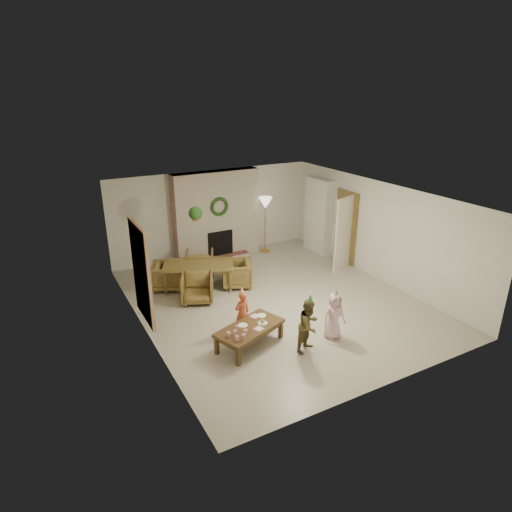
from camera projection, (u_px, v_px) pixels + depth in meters
floor at (276, 301)px, 10.13m from camera, size 7.00×7.00×0.00m
ceiling at (277, 196)px, 9.23m from camera, size 7.00×7.00×0.00m
wall_back at (214, 213)px, 12.55m from camera, size 7.00×0.00×7.00m
wall_front at (392, 320)px, 6.82m from camera, size 7.00×0.00×7.00m
wall_left at (142, 277)px, 8.35m from camera, size 0.00×7.00×7.00m
wall_right at (378, 231)px, 11.02m from camera, size 0.00×7.00×7.00m
fireplace_mass at (217, 215)px, 12.38m from camera, size 2.50×0.40×2.50m
fireplace_hearth at (223, 258)px, 12.53m from camera, size 1.60×0.30×0.12m
fireplace_firebox at (220, 243)px, 12.53m from camera, size 0.75×0.12×0.75m
fireplace_wreath at (220, 207)px, 12.09m from camera, size 0.54×0.10×0.54m
floor_lamp_base at (265, 251)px, 13.22m from camera, size 0.31×0.31×0.03m
floor_lamp_post at (265, 227)px, 12.94m from camera, size 0.03×0.03×1.50m
floor_lamp_shade at (265, 203)px, 12.68m from camera, size 0.40×0.40×0.33m
bookshelf_carcass at (319, 216)px, 12.88m from camera, size 0.30×1.00×2.20m
bookshelf_shelf_a at (317, 236)px, 13.11m from camera, size 0.30×0.92×0.03m
bookshelf_shelf_b at (318, 224)px, 12.96m from camera, size 0.30×0.92×0.03m
bookshelf_shelf_c at (318, 211)px, 12.82m from camera, size 0.30×0.92×0.03m
bookshelf_shelf_d at (319, 197)px, 12.67m from camera, size 0.30×0.92×0.03m
books_row_lower at (320, 234)px, 12.93m from camera, size 0.20×0.40×0.24m
books_row_mid at (316, 219)px, 12.95m from camera, size 0.20×0.44×0.24m
books_row_upper at (320, 207)px, 12.68m from camera, size 0.20×0.36×0.22m
door_frame at (346, 227)px, 12.06m from camera, size 0.05×0.86×2.04m
door_leaf at (344, 234)px, 11.59m from camera, size 0.77×0.32×2.00m
curtain_panel at (141, 273)px, 8.53m from camera, size 0.06×1.20×2.00m
dining_table at (199, 276)px, 10.74m from camera, size 1.95×1.57×0.60m
dining_chair_near at (197, 288)px, 10.03m from camera, size 0.94×0.96×0.66m
dining_chair_far at (200, 263)px, 11.43m from camera, size 0.94×0.96×0.66m
dining_chair_left at (168, 276)px, 10.68m from camera, size 0.96×0.94×0.66m
dining_chair_right at (237, 274)px, 10.80m from camera, size 0.96×0.94×0.66m
hanging_plant_cord at (195, 204)px, 10.00m from camera, size 0.01×0.01×0.70m
hanging_plant_pot at (196, 218)px, 10.13m from camera, size 0.16×0.16×0.12m
hanging_plant_foliage at (195, 213)px, 10.09m from camera, size 0.32×0.32×0.32m
coffee_table_top at (250, 328)px, 8.28m from camera, size 1.50×1.10×0.06m
coffee_table_apron at (250, 331)px, 8.30m from camera, size 1.37×0.97×0.08m
coffee_leg_fl at (238, 357)px, 7.75m from camera, size 0.09×0.09×0.35m
coffee_leg_fr at (281, 330)px, 8.61m from camera, size 0.09×0.09×0.35m
coffee_leg_bl at (217, 346)px, 8.09m from camera, size 0.09×0.09×0.35m
coffee_leg_br at (260, 321)px, 8.95m from camera, size 0.09×0.09×0.35m
cup_a at (237, 338)px, 7.79m from camera, size 0.09×0.09×0.09m
cup_b at (229, 334)px, 7.91m from camera, size 0.09×0.09×0.09m
cup_c at (244, 337)px, 7.84m from camera, size 0.09×0.09×0.09m
cup_d at (235, 333)px, 7.97m from camera, size 0.09×0.09×0.09m
cup_e at (246, 332)px, 8.00m from camera, size 0.09×0.09×0.09m
cup_f at (237, 328)px, 8.12m from camera, size 0.09×0.09×0.09m
plate_a at (243, 325)px, 8.30m from camera, size 0.24×0.24×0.01m
plate_b at (263, 323)px, 8.38m from camera, size 0.24×0.24×0.01m
plate_c at (261, 315)px, 8.65m from camera, size 0.24×0.24×0.01m
food_scoop at (263, 321)px, 8.37m from camera, size 0.09×0.09×0.07m
napkin_left at (259, 329)px, 8.19m from camera, size 0.20×0.20×0.01m
napkin_right at (255, 316)px, 8.63m from camera, size 0.20×0.20×0.01m
child_red at (242, 313)px, 8.67m from camera, size 0.35×0.24×0.91m
party_hat_red at (242, 291)px, 8.49m from camera, size 0.15×0.15×0.17m
child_plaid at (309, 325)px, 8.10m from camera, size 0.62×0.56×1.04m
party_hat_plaid at (310, 298)px, 7.89m from camera, size 0.13×0.13×0.17m
child_pink at (334, 316)px, 8.52m from camera, size 0.50×0.35×0.95m
party_hat_pink at (336, 292)px, 8.34m from camera, size 0.15×0.15×0.17m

